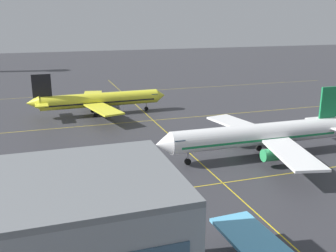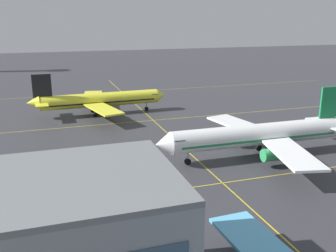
{
  "view_description": "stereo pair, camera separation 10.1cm",
  "coord_description": "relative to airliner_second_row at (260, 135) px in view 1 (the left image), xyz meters",
  "views": [
    {
      "loc": [
        -26.23,
        -12.2,
        25.98
      ],
      "look_at": [
        -2.9,
        59.02,
        4.52
      ],
      "focal_mm": 40.71,
      "sensor_mm": 36.0,
      "label": 1
    },
    {
      "loc": [
        -26.13,
        -12.23,
        25.98
      ],
      "look_at": [
        -2.9,
        59.02,
        4.52
      ],
      "focal_mm": 40.71,
      "sensor_mm": 36.0,
      "label": 2
    }
  ],
  "objects": [
    {
      "name": "airliner_second_row",
      "position": [
        0.0,
        0.0,
        0.0
      ],
      "size": [
        41.17,
        35.63,
        12.84
      ],
      "color": "white",
      "rests_on": "ground"
    },
    {
      "name": "airliner_third_row",
      "position": [
        -24.6,
        42.87,
        -0.33
      ],
      "size": [
        38.16,
        32.96,
        11.88
      ],
      "color": "yellow",
      "rests_on": "ground"
    },
    {
      "name": "taxiway_markings",
      "position": [
        -12.16,
        11.5,
        -4.38
      ],
      "size": [
        169.78,
        181.28,
        0.01
      ],
      "color": "yellow",
      "rests_on": "ground"
    }
  ]
}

